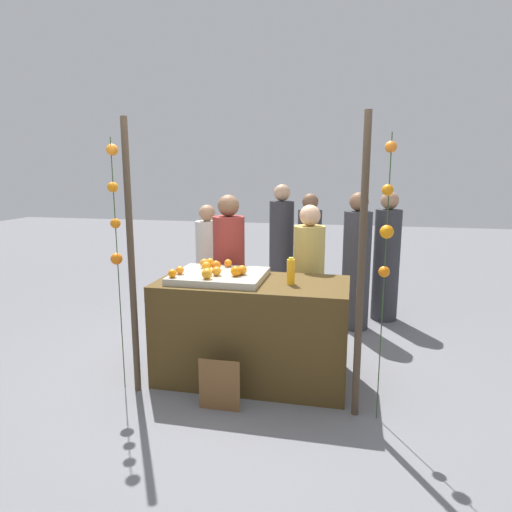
{
  "coord_description": "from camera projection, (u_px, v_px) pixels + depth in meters",
  "views": [
    {
      "loc": [
        0.86,
        -3.81,
        1.91
      ],
      "look_at": [
        0.0,
        0.15,
        1.12
      ],
      "focal_mm": 31.6,
      "sensor_mm": 36.0,
      "label": 1
    }
  ],
  "objects": [
    {
      "name": "crowd_person_3",
      "position": [
        386.0,
        261.0,
        5.7
      ],
      "size": [
        0.33,
        0.33,
        1.64
      ],
      "color": "#333338",
      "rests_on": "ground_plane"
    },
    {
      "name": "garland_strand_right",
      "position": [
        387.0,
        218.0,
        3.22
      ],
      "size": [
        0.1,
        0.1,
        2.16
      ],
      "color": "#2D4C23",
      "rests_on": "ground_plane"
    },
    {
      "name": "canopy_post_left",
      "position": [
        131.0,
        261.0,
        3.74
      ],
      "size": [
        0.06,
        0.06,
        2.32
      ],
      "primitive_type": "cylinder",
      "color": "#473828",
      "rests_on": "ground_plane"
    },
    {
      "name": "orange_2",
      "position": [
        208.0,
        272.0,
        3.95
      ],
      "size": [
        0.07,
        0.07,
        0.07
      ],
      "primitive_type": "sphere",
      "color": "orange",
      "rests_on": "orange_tray"
    },
    {
      "name": "crowd_person_0",
      "position": [
        356.0,
        266.0,
        5.37
      ],
      "size": [
        0.33,
        0.33,
        1.65
      ],
      "color": "#333338",
      "rests_on": "ground_plane"
    },
    {
      "name": "ground_plane",
      "position": [
        253.0,
        377.0,
        4.2
      ],
      "size": [
        24.0,
        24.0,
        0.0
      ],
      "primitive_type": "plane",
      "color": "slate"
    },
    {
      "name": "vendor_right",
      "position": [
        308.0,
        287.0,
        4.59
      ],
      "size": [
        0.31,
        0.31,
        1.56
      ],
      "color": "tan",
      "rests_on": "ground_plane"
    },
    {
      "name": "orange_3",
      "position": [
        210.0,
        262.0,
        4.36
      ],
      "size": [
        0.08,
        0.08,
        0.08
      ],
      "primitive_type": "sphere",
      "color": "orange",
      "rests_on": "orange_tray"
    },
    {
      "name": "orange_4",
      "position": [
        236.0,
        271.0,
        3.94
      ],
      "size": [
        0.09,
        0.09,
        0.09
      ],
      "primitive_type": "sphere",
      "color": "orange",
      "rests_on": "orange_tray"
    },
    {
      "name": "orange_11",
      "position": [
        205.0,
        263.0,
        4.28
      ],
      "size": [
        0.09,
        0.09,
        0.09
      ],
      "primitive_type": "sphere",
      "color": "orange",
      "rests_on": "orange_tray"
    },
    {
      "name": "crowd_person_2",
      "position": [
        208.0,
        268.0,
        5.61
      ],
      "size": [
        0.3,
        0.3,
        1.48
      ],
      "color": "beige",
      "rests_on": "ground_plane"
    },
    {
      "name": "crowd_person_1",
      "position": [
        309.0,
        257.0,
        6.1
      ],
      "size": [
        0.32,
        0.32,
        1.59
      ],
      "color": "#333338",
      "rests_on": "ground_plane"
    },
    {
      "name": "stall_counter",
      "position": [
        253.0,
        330.0,
        4.11
      ],
      "size": [
        1.7,
        0.82,
        0.92
      ],
      "primitive_type": "cube",
      "color": "#4C3819",
      "rests_on": "ground_plane"
    },
    {
      "name": "vendor_left",
      "position": [
        229.0,
        278.0,
        4.77
      ],
      "size": [
        0.33,
        0.33,
        1.65
      ],
      "color": "maroon",
      "rests_on": "ground_plane"
    },
    {
      "name": "orange_5",
      "position": [
        207.0,
        274.0,
        3.85
      ],
      "size": [
        0.09,
        0.09,
        0.09
      ],
      "primitive_type": "sphere",
      "color": "orange",
      "rests_on": "orange_tray"
    },
    {
      "name": "orange_6",
      "position": [
        217.0,
        271.0,
        3.96
      ],
      "size": [
        0.08,
        0.08,
        0.08
      ],
      "primitive_type": "sphere",
      "color": "orange",
      "rests_on": "orange_tray"
    },
    {
      "name": "crowd_person_4",
      "position": [
        281.0,
        249.0,
        6.36
      ],
      "size": [
        0.34,
        0.34,
        1.7
      ],
      "color": "#333338",
      "rests_on": "ground_plane"
    },
    {
      "name": "orange_tray",
      "position": [
        219.0,
        276.0,
        4.09
      ],
      "size": [
        0.81,
        0.68,
        0.06
      ],
      "primitive_type": "cube",
      "color": "#B2AD99",
      "rests_on": "stall_counter"
    },
    {
      "name": "orange_1",
      "position": [
        206.0,
        266.0,
        4.16
      ],
      "size": [
        0.08,
        0.08,
        0.08
      ],
      "primitive_type": "sphere",
      "color": "orange",
      "rests_on": "orange_tray"
    },
    {
      "name": "garland_strand_left",
      "position": [
        114.0,
        210.0,
        3.7
      ],
      "size": [
        0.11,
        0.11,
        2.16
      ],
      "color": "#2D4C23",
      "rests_on": "ground_plane"
    },
    {
      "name": "orange_9",
      "position": [
        172.0,
        273.0,
        3.89
      ],
      "size": [
        0.07,
        0.07,
        0.07
      ],
      "primitive_type": "sphere",
      "color": "orange",
      "rests_on": "orange_tray"
    },
    {
      "name": "chalkboard_sign",
      "position": [
        220.0,
        386.0,
        3.6
      ],
      "size": [
        0.34,
        0.03,
        0.44
      ],
      "color": "brown",
      "rests_on": "ground_plane"
    },
    {
      "name": "juice_bottle",
      "position": [
        291.0,
        272.0,
        3.89
      ],
      "size": [
        0.07,
        0.07,
        0.24
      ],
      "color": "#F5A518",
      "rests_on": "stall_counter"
    },
    {
      "name": "orange_0",
      "position": [
        180.0,
        270.0,
        4.02
      ],
      "size": [
        0.07,
        0.07,
        0.07
      ],
      "primitive_type": "sphere",
      "color": "orange",
      "rests_on": "orange_tray"
    },
    {
      "name": "orange_10",
      "position": [
        228.0,
        263.0,
        4.32
      ],
      "size": [
        0.07,
        0.07,
        0.07
      ],
      "primitive_type": "sphere",
      "color": "orange",
      "rests_on": "orange_tray"
    },
    {
      "name": "orange_8",
      "position": [
        242.0,
        270.0,
        4.0
      ],
      "size": [
        0.08,
        0.08,
        0.08
      ],
      "primitive_type": "sphere",
      "color": "orange",
      "rests_on": "orange_tray"
    },
    {
      "name": "orange_7",
      "position": [
        216.0,
        265.0,
        4.18
      ],
      "size": [
        0.09,
        0.09,
        0.09
      ],
      "primitive_type": "sphere",
      "color": "orange",
      "rests_on": "orange_tray"
    },
    {
      "name": "canopy_post_right",
      "position": [
        361.0,
        271.0,
        3.35
      ],
      "size": [
        0.06,
        0.06,
        2.32
      ],
      "primitive_type": "cylinder",
      "color": "#473828",
      "rests_on": "ground_plane"
    }
  ]
}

